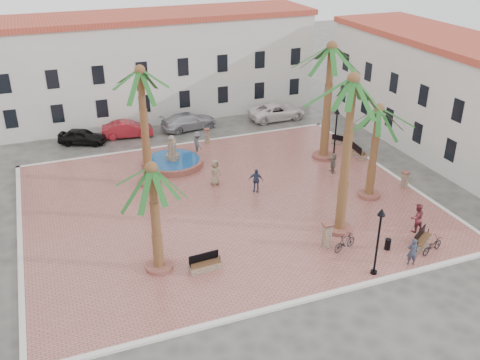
{
  "coord_description": "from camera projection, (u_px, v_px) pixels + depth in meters",
  "views": [
    {
      "loc": [
        -10.47,
        -29.72,
        17.31
      ],
      "look_at": [
        1.0,
        0.0,
        1.6
      ],
      "focal_mm": 40.0,
      "sensor_mm": 36.0,
      "label": 1
    }
  ],
  "objects": [
    {
      "name": "bench_s",
      "position": [
        205.0,
        266.0,
        28.81
      ],
      "size": [
        1.83,
        0.66,
        0.95
      ],
      "rotation": [
        0.0,
        0.0,
        0.06
      ],
      "color": "#806C58",
      "rests_on": "plaza"
    },
    {
      "name": "bicycle_a",
      "position": [
        432.0,
        245.0,
        30.24
      ],
      "size": [
        1.83,
        1.11,
        0.91
      ],
      "primitive_type": "imported",
      "rotation": [
        0.0,
        0.0,
        1.89
      ],
      "color": "black",
      "rests_on": "plaza"
    },
    {
      "name": "cyclist_a",
      "position": [
        412.0,
        252.0,
        29.05
      ],
      "size": [
        0.69,
        0.57,
        1.63
      ],
      "primitive_type": "imported",
      "rotation": [
        0.0,
        0.0,
        2.79
      ],
      "color": "#2D3344",
      "rests_on": "plaza"
    },
    {
      "name": "palm_nw",
      "position": [
        141.0,
        84.0,
        35.14
      ],
      "size": [
        5.32,
        5.32,
        8.58
      ],
      "color": "#995246",
      "rests_on": "plaza"
    },
    {
      "name": "car_black",
      "position": [
        82.0,
        136.0,
        45.08
      ],
      "size": [
        4.26,
        3.06,
        1.35
      ],
      "primitive_type": "imported",
      "rotation": [
        0.0,
        0.0,
        1.15
      ],
      "color": "black",
      "rests_on": "ground"
    },
    {
      "name": "car_silver",
      "position": [
        189.0,
        121.0,
        48.27
      ],
      "size": [
        5.37,
        2.84,
        1.48
      ],
      "primitive_type": "imported",
      "rotation": [
        0.0,
        0.0,
        1.73
      ],
      "color": "#AFB0B9",
      "rests_on": "ground"
    },
    {
      "name": "building_north",
      "position": [
        154.0,
        65.0,
        50.53
      ],
      "size": [
        30.4,
        7.4,
        9.5
      ],
      "color": "silver",
      "rests_on": "ground"
    },
    {
      "name": "palm_ne",
      "position": [
        331.0,
        60.0,
        39.03
      ],
      "size": [
        5.8,
        5.8,
        9.17
      ],
      "color": "#995246",
      "rests_on": "plaza"
    },
    {
      "name": "bollard_se",
      "position": [
        327.0,
        235.0,
        30.67
      ],
      "size": [
        0.54,
        0.54,
        1.51
      ],
      "rotation": [
        0.0,
        0.0,
        -0.0
      ],
      "color": "#806C58",
      "rests_on": "plaza"
    },
    {
      "name": "bench_e",
      "position": [
        358.0,
        153.0,
        42.55
      ],
      "size": [
        0.79,
        2.06,
        1.06
      ],
      "rotation": [
        0.0,
        0.0,
        1.48
      ],
      "color": "#806C58",
      "rests_on": "plaza"
    },
    {
      "name": "bench_se",
      "position": [
        422.0,
        241.0,
        30.95
      ],
      "size": [
        1.84,
        1.44,
        0.96
      ],
      "rotation": [
        0.0,
        0.0,
        0.56
      ],
      "color": "#806C58",
      "rests_on": "plaza"
    },
    {
      "name": "building_east",
      "position": [
        456.0,
        98.0,
        42.04
      ],
      "size": [
        7.4,
        26.4,
        9.0
      ],
      "rotation": [
        0.0,
        0.0,
        1.57
      ],
      "color": "silver",
      "rests_on": "ground"
    },
    {
      "name": "car_white",
      "position": [
        277.0,
        112.0,
        50.63
      ],
      "size": [
        5.42,
        2.56,
        1.5
      ],
      "primitive_type": "imported",
      "rotation": [
        0.0,
        0.0,
        1.58
      ],
      "color": "white",
      "rests_on": "ground"
    },
    {
      "name": "lamppost_e",
      "position": [
        336.0,
        125.0,
        41.3
      ],
      "size": [
        0.44,
        0.44,
        4.05
      ],
      "color": "black",
      "rests_on": "plaza"
    },
    {
      "name": "palm_sw",
      "position": [
        152.0,
        182.0,
        26.74
      ],
      "size": [
        4.85,
        4.85,
        6.36
      ],
      "color": "#995246",
      "rests_on": "plaza"
    },
    {
      "name": "pedestrian_east",
      "position": [
        333.0,
        163.0,
        39.67
      ],
      "size": [
        0.71,
        1.48,
        1.53
      ],
      "primitive_type": "imported",
      "rotation": [
        0.0,
        0.0,
        -1.76
      ],
      "color": "#706355",
      "rests_on": "plaza"
    },
    {
      "name": "bollard_n",
      "position": [
        207.0,
        136.0,
        44.92
      ],
      "size": [
        0.49,
        0.49,
        1.25
      ],
      "rotation": [
        0.0,
        0.0,
        -0.09
      ],
      "color": "#806C58",
      "rests_on": "plaza"
    },
    {
      "name": "bicycle_b",
      "position": [
        345.0,
        242.0,
        30.46
      ],
      "size": [
        1.77,
        0.96,
        1.02
      ],
      "primitive_type": "imported",
      "rotation": [
        0.0,
        0.0,
        1.87
      ],
      "color": "black",
      "rests_on": "plaza"
    },
    {
      "name": "kerb_n",
      "position": [
        182.0,
        144.0,
        45.08
      ],
      "size": [
        26.3,
        0.3,
        0.16
      ],
      "primitive_type": "cube",
      "color": "silver",
      "rests_on": "ground"
    },
    {
      "name": "cyclist_b",
      "position": [
        417.0,
        218.0,
        32.09
      ],
      "size": [
        0.92,
        0.73,
        1.86
      ],
      "primitive_type": "imported",
      "rotation": [
        0.0,
        0.0,
        3.12
      ],
      "color": "maroon",
      "rests_on": "plaza"
    },
    {
      "name": "litter_bin",
      "position": [
        388.0,
        244.0,
        30.58
      ],
      "size": [
        0.34,
        0.34,
        0.67
      ],
      "primitive_type": "cylinder",
      "color": "black",
      "rests_on": "plaza"
    },
    {
      "name": "lamppost_s",
      "position": [
        379.0,
        230.0,
        27.45
      ],
      "size": [
        0.43,
        0.43,
        3.98
      ],
      "color": "black",
      "rests_on": "plaza"
    },
    {
      "name": "kerb_e",
      "position": [
        389.0,
        173.0,
        40.07
      ],
      "size": [
        0.3,
        22.3,
        0.16
      ],
      "primitive_type": "cube",
      "color": "silver",
      "rests_on": "ground"
    },
    {
      "name": "bollard_e",
      "position": [
        405.0,
        180.0,
        37.39
      ],
      "size": [
        0.53,
        0.53,
        1.24
      ],
      "rotation": [
        0.0,
        0.0,
        0.23
      ],
      "color": "#806C58",
      "rests_on": "plaza"
    },
    {
      "name": "pedestrian_fountain_b",
      "position": [
        256.0,
        180.0,
        36.84
      ],
      "size": [
        1.07,
        0.88,
        1.71
      ],
      "primitive_type": "imported",
      "rotation": [
        0.0,
        0.0,
        -0.56
      ],
      "color": "navy",
      "rests_on": "plaza"
    },
    {
      "name": "bench_ne",
      "position": [
        341.0,
        142.0,
        44.7
      ],
      "size": [
        1.35,
        1.65,
        0.87
      ],
      "rotation": [
        0.0,
        0.0,
        2.17
      ],
      "color": "#806C58",
      "rests_on": "plaza"
    },
    {
      "name": "kerb_w",
      "position": [
        20.0,
        240.0,
        31.67
      ],
      "size": [
        0.3,
        22.3,
        0.16
      ],
      "primitive_type": "cube",
      "color": "silver",
      "rests_on": "ground"
    },
    {
      "name": "car_red",
      "position": [
        127.0,
        129.0,
        46.53
      ],
      "size": [
        4.52,
        2.11,
        1.43
      ],
      "primitive_type": "imported",
      "rotation": [
        0.0,
        0.0,
        1.43
      ],
      "color": "maroon",
      "rests_on": "ground"
    },
    {
      "name": "palm_e",
      "position": [
        378.0,
        120.0,
        34.15
      ],
      "size": [
        4.85,
        4.85,
        6.6
      ],
      "color": "#995246",
      "rests_on": "plaza"
    },
    {
      "name": "pedestrian_north",
      "position": [
        198.0,
        143.0,
        42.55
      ],
      "size": [
        0.86,
        1.33,
        1.94
      ],
      "primitive_type": "imported",
      "rotation": [
        0.0,
        0.0,
        1.69
      ],
      "color": "#535458",
      "rests_on": "plaza"
    },
    {
      "name": "kerb_s",
      "position": [
        301.0,
        301.0,
        26.67
      ],
      "size": [
        26.3,
        0.3,
        0.16
      ],
      "primitive_type": "cube",
      "color": "silver",
      "rests_on": "ground"
    },
    {
      "name": "palm_s",
      "position": [
        352.0,
        96.0,
        28.82
      ],
      "size": [
        5.25,
        5.25,
        9.8
      ],
      "color": "#995246",
      "rests_on": "plaza"
    },
    {
      "name": "ground",
      "position": [
        226.0,
        204.0,
        35.91
      ],
      "size": [
        120.0,
        120.0,
        0.0
      ],
      "primitive_type": "plane",
      "color": "#56544F",
      "rests_on": "ground"
    },
    {
      "name": "pedestrian_fountain_a",
      "position": [
        215.0,
        172.0,
        37.76
      ],
      "size": [
        1.1,
        0.97,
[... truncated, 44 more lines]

